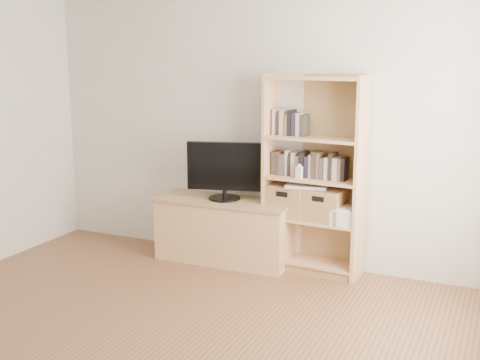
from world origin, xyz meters
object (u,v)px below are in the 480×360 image
Objects in this scene: bookshelf at (314,176)px; baby_monitor at (299,173)px; basket_left at (289,200)px; laptop at (307,185)px; tv_stand at (225,231)px; television at (224,170)px; basket_right at (324,205)px.

bookshelf is 16.19× the size of baby_monitor.
laptop is at bearing -3.27° from basket_left.
basket_left is (0.61, 0.09, 0.35)m from tv_stand.
basket_left is at bearing -6.18° from television.
television is (-0.84, -0.08, -0.01)m from bookshelf.
laptop is (-0.16, -0.00, 0.16)m from basket_right.
basket_left is (-0.13, 0.10, -0.28)m from baby_monitor.
basket_right is at bearing -10.76° from television.
basket_right is 0.23m from laptop.
basket_left is (0.61, 0.09, -0.24)m from television.
basket_left is 1.01× the size of basket_right.
television is 0.98m from basket_right.
basket_left is 0.97× the size of laptop.
bookshelf is 4.92× the size of laptop.
laptop is (0.78, 0.07, 0.50)m from tv_stand.
tv_stand is 0.93m from laptop.
basket_right is at bearing 29.96° from baby_monitor.
laptop is at bearing 3.17° from tv_stand.
television is 6.39× the size of baby_monitor.
laptop is at bearing -173.79° from basket_right.
bookshelf is 0.14m from baby_monitor.
baby_monitor is at bearing -133.06° from laptop.
baby_monitor is 0.36m from basket_right.
basket_right is (0.34, -0.02, -0.00)m from basket_left.
television is 0.74m from baby_monitor.
television is at bearing -1.65° from tv_stand.
television is 2.02× the size of basket_right.
bookshelf reaches higher than basket_left.
baby_monitor reaches higher than tv_stand.
bookshelf reaches higher than laptop.
bookshelf is at bearing 179.22° from basket_right.
bookshelf is at bearing 1.94° from basket_left.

